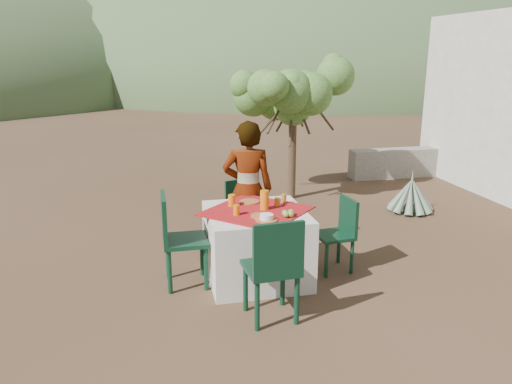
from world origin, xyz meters
TOP-DOWN VIEW (x-y plane):
  - ground at (0.00, 0.00)m, footprint 160.00×160.00m
  - table at (-0.41, -0.43)m, footprint 1.30×1.30m
  - chair_far at (-0.36, 0.55)m, footprint 0.48×0.48m
  - chair_near at (-0.46, -1.36)m, footprint 0.49×0.49m
  - chair_left at (-1.24, -0.42)m, footprint 0.45×0.45m
  - chair_right at (0.53, -0.41)m, footprint 0.42×0.42m
  - person at (-0.36, 0.24)m, footprint 0.65×0.50m
  - shrub_tree at (0.89, 2.49)m, footprint 1.72×1.69m
  - agave at (2.38, 1.33)m, footprint 0.69×0.70m
  - stone_wall at (3.60, 3.40)m, footprint 2.60×0.35m
  - hill_near_right at (12.00, 36.00)m, footprint 48.00×48.00m
  - hill_far_center at (-4.00, 52.00)m, footprint 60.00×60.00m
  - hill_far_right at (28.00, 46.00)m, footprint 36.00×36.00m
  - plate_far at (-0.42, -0.13)m, footprint 0.22×0.22m
  - plate_near at (-0.41, -0.64)m, footprint 0.21×0.21m
  - glass_far at (-0.63, -0.23)m, footprint 0.08×0.08m
  - glass_near at (-0.64, -0.53)m, footprint 0.06×0.06m
  - juice_pitcher at (-0.32, -0.41)m, footprint 0.09×0.09m
  - bowl_plate at (-0.38, -0.77)m, footprint 0.22×0.22m
  - white_bowl at (-0.38, -0.77)m, footprint 0.13×0.13m
  - jar_left at (-0.16, -0.32)m, footprint 0.06×0.06m
  - jar_right at (-0.06, -0.23)m, footprint 0.06×0.06m
  - napkin_holder at (-0.15, -0.30)m, footprint 0.07×0.05m
  - fruit_cluster at (-0.14, -0.70)m, footprint 0.13×0.12m

SIDE VIEW (x-z plane):
  - ground at x=0.00m, z-range 0.00..0.00m
  - hill_near_right at x=12.00m, z-range -10.00..10.00m
  - hill_far_center at x=-4.00m, z-range -12.00..12.00m
  - hill_far_right at x=28.00m, z-range -7.00..7.00m
  - agave at x=2.38m, z-range -0.12..0.62m
  - stone_wall at x=3.60m, z-range 0.00..0.55m
  - table at x=-0.41m, z-range 0.00..0.76m
  - chair_right at x=0.53m, z-range 0.05..0.87m
  - chair_far at x=-0.36m, z-range 0.05..0.87m
  - chair_left at x=-1.24m, z-range 0.05..1.03m
  - chair_near at x=-0.46m, z-range 0.05..1.04m
  - bowl_plate at x=-0.38m, z-range 0.76..0.77m
  - plate_far at x=-0.42m, z-range 0.76..0.78m
  - plate_near at x=-0.41m, z-range 0.76..0.78m
  - fruit_cluster at x=-0.14m, z-range 0.76..0.83m
  - white_bowl at x=-0.38m, z-range 0.77..0.82m
  - napkin_holder at x=-0.15m, z-range 0.76..0.84m
  - person at x=-0.36m, z-range 0.00..1.61m
  - jar_left at x=-0.16m, z-range 0.76..0.85m
  - jar_right at x=-0.06m, z-range 0.76..0.86m
  - glass_near at x=-0.64m, z-range 0.76..0.87m
  - glass_far at x=-0.63m, z-range 0.76..0.89m
  - juice_pitcher at x=-0.32m, z-range 0.76..0.97m
  - shrub_tree at x=0.89m, z-range 0.59..2.61m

